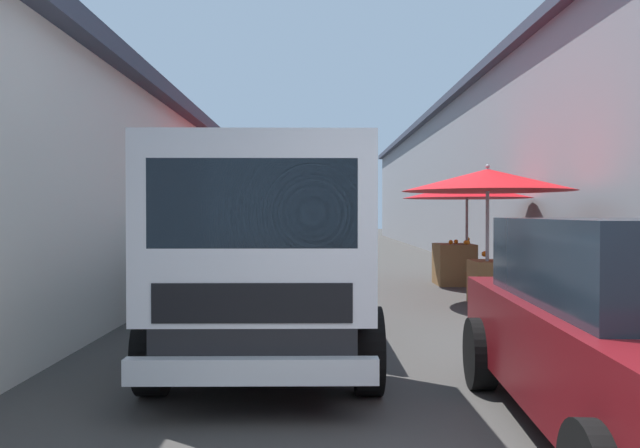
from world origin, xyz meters
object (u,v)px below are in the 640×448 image
Objects in this scene: delivery_truck at (267,262)px; vendor_by_crates at (292,235)px; parked_scooter at (241,287)px; fruit_stall_near_right at (261,202)px; fruit_stall_mid_lane at (489,194)px; fruit_stall_near_left at (464,207)px; fruit_stall_far_left at (264,201)px; vendor_in_shade at (177,255)px; fruit_stall_far_right at (252,204)px.

vendor_by_crates is (9.77, 0.14, -0.10)m from delivery_truck.
fruit_stall_near_right is at bearing -0.14° from parked_scooter.
fruit_stall_mid_lane reaches higher than fruit_stall_near_right.
fruit_stall_near_left is 2.91m from fruit_stall_mid_lane.
fruit_stall_mid_lane is (-7.00, -4.19, -0.03)m from fruit_stall_far_left.
fruit_stall_far_left reaches higher than fruit_stall_near_left.
fruit_stall_mid_lane is at bearing -73.54° from vendor_in_shade.
vendor_in_shade is at bearing 130.68° from fruit_stall_near_left.
fruit_stall_far_right is 0.50× the size of delivery_truck.
delivery_truck is at bearing 143.27° from fruit_stall_mid_lane.
fruit_stall_far_left is at bearing -1.31° from fruit_stall_far_right.
fruit_stall_far_right is 1.46× the size of parked_scooter.
fruit_stall_mid_lane is 1.69× the size of vendor_by_crates.
fruit_stall_far_left is at bearing 4.86° from delivery_truck.
parked_scooter is at bearing -175.85° from fruit_stall_far_right.
fruit_stall_mid_lane is at bearing 174.50° from fruit_stall_near_left.
fruit_stall_near_left is 8.05m from delivery_truck.
parked_scooter is at bearing -177.53° from fruit_stall_far_left.
vendor_by_crates is at bearing -4.00° from parked_scooter.
fruit_stall_mid_lane is 1.63× the size of parked_scooter.
fruit_stall_near_left is 1.57× the size of parked_scooter.
fruit_stall_near_right is at bearing 172.42° from vendor_by_crates.
fruit_stall_far_right is 8.87m from delivery_truck.
fruit_stall_near_left is 6.61m from vendor_in_shade.
fruit_stall_far_right is 0.95× the size of fruit_stall_near_right.
delivery_truck is (-6.32, -0.60, -0.66)m from fruit_stall_near_right.
fruit_stall_mid_lane is at bearing -148.26° from vendor_by_crates.
parked_scooter is at bearing 135.14° from fruit_stall_near_left.
fruit_stall_mid_lane is 4.25m from parked_scooter.
fruit_stall_far_left is 1.61× the size of parked_scooter.
fruit_stall_far_right is at bearing -4.45° from vendor_in_shade.
fruit_stall_near_left is 4.50m from vendor_by_crates.
fruit_stall_far_left is 1.97m from vendor_by_crates.
fruit_stall_mid_lane reaches higher than vendor_by_crates.
fruit_stall_far_right reaches higher than fruit_stall_near_left.
fruit_stall_near_right is 0.52× the size of delivery_truck.
delivery_truck is (-7.22, 3.51, -0.57)m from fruit_stall_near_left.
parked_scooter is (3.08, 0.61, -0.59)m from delivery_truck.
vendor_by_crates is (2.55, 3.65, -0.67)m from fruit_stall_near_left.
vendor_in_shade is at bearing 175.55° from fruit_stall_far_right.
parked_scooter is (-4.14, 4.12, -1.16)m from fruit_stall_near_left.
fruit_stall_far_right is 2.50m from fruit_stall_near_right.
fruit_stall_near_left reaches higher than vendor_by_crates.
fruit_stall_near_left reaches higher than delivery_truck.
vendor_in_shade is at bearing 168.94° from vendor_by_crates.
fruit_stall_mid_lane is (-2.89, 0.28, 0.18)m from fruit_stall_near_left.
fruit_stall_far_left is 8.16m from fruit_stall_mid_lane.
fruit_stall_far_right reaches higher than fruit_stall_near_right.
delivery_truck is (-11.33, -0.96, -0.78)m from fruit_stall_far_left.
fruit_stall_near_left is 1.68× the size of vendor_in_shade.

